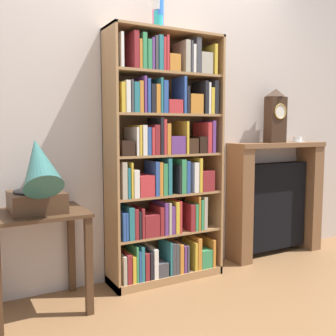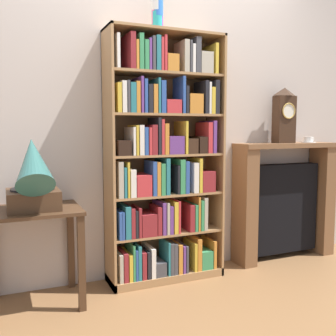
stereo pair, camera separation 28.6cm
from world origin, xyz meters
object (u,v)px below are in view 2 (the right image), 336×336
Objects in this scene: fireplace_mantel at (284,202)px; bookshelf at (164,165)px; side_table_left at (34,232)px; mantel_clock at (284,115)px; cup_stack at (157,11)px; teacup_with_saucer at (308,140)px; gramophone at (33,177)px.

bookshelf is at bearing -177.69° from fireplace_mantel.
side_table_left is 2.20m from mantel_clock.
fireplace_mantel is (1.22, 0.06, -1.47)m from cup_stack.
bookshelf is 7.19× the size of cup_stack.
bookshelf is at bearing 5.05° from side_table_left.
fireplace_mantel is at bearing 3.53° from side_table_left.
bookshelf is 1.81× the size of fireplace_mantel.
side_table_left is 4.69× the size of teacup_with_saucer.
mantel_clock is 0.35m from teacup_with_saucer.
fireplace_mantel is 0.76m from mantel_clock.
fireplace_mantel reaches higher than side_table_left.
cup_stack is 1.73m from side_table_left.
bookshelf reaches higher than side_table_left.
side_table_left is (-0.88, -0.07, -1.49)m from cup_stack.
cup_stack is 1.91m from fireplace_mantel.
teacup_with_saucer is (2.34, 0.11, 0.56)m from side_table_left.
bookshelf is 13.59× the size of teacup_with_saucer.
cup_stack reaches higher than fireplace_mantel.
fireplace_mantel is at bearing 2.31° from bookshelf.
cup_stack is 0.49× the size of gramophone.
fireplace_mantel is at bearing 2.85° from cup_stack.
mantel_clock is at bearing -179.59° from teacup_with_saucer.
side_table_left is (-0.93, -0.08, -0.39)m from bookshelf.
teacup_with_saucer is (0.27, 0.00, -0.21)m from mantel_clock.
mantel_clock is at bearing -150.90° from fireplace_mantel.
cup_stack is at bearing -177.15° from fireplace_mantel.
bookshelf is 1.41m from teacup_with_saucer.
fireplace_mantel is at bearing 175.37° from teacup_with_saucer.
fireplace_mantel is at bearing 29.10° from mantel_clock.
gramophone reaches higher than teacup_with_saucer.
teacup_with_saucer is at bearing 4.45° from gramophone.
mantel_clock reaches higher than side_table_left.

